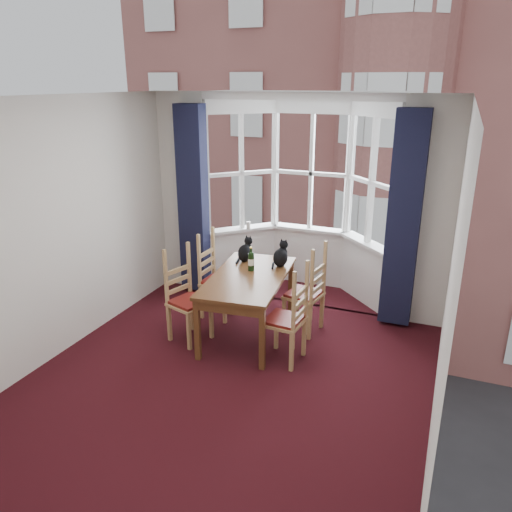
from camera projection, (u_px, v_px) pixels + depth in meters
The scene contains 21 objects.
floor at pixel (223, 386), 5.07m from camera, with size 4.50×4.50×0.00m, color black.
ceiling at pixel (215, 97), 4.14m from camera, with size 4.50×4.50×0.00m, color white.
wall_left at pixel (51, 233), 5.31m from camera, with size 4.50×4.50×0.00m, color silver.
wall_right at pixel (450, 288), 3.89m from camera, with size 4.50×4.50×0.00m, color silver.
wall_near at pixel (32, 387), 2.64m from camera, with size 4.00×4.00×0.00m, color silver.
wall_back_pier_left at pixel (185, 193), 7.15m from camera, with size 0.70×0.12×2.80m, color silver.
wall_back_pier_right at pixel (426, 216), 5.98m from camera, with size 0.70×0.12×2.80m, color silver.
bay_window at pixel (306, 196), 7.01m from camera, with size 2.76×0.94×2.80m.
curtain_left at pixel (193, 201), 6.93m from camera, with size 0.38×0.22×2.60m, color #171934.
curtain_right at pixel (404, 221), 5.92m from camera, with size 0.38×0.22×2.60m, color #171934.
dining_table at pixel (248, 282), 5.90m from camera, with size 1.00×1.64×0.76m.
chair_left_near at pixel (184, 301), 5.89m from camera, with size 0.51×0.52×0.92m.
chair_left_far at pixel (213, 281), 6.49m from camera, with size 0.42×0.44×0.92m.
chair_right_near at pixel (292, 323), 5.36m from camera, with size 0.43×0.45×0.92m.
chair_right_far at pixel (311, 297), 6.01m from camera, with size 0.46×0.48×0.92m.
cat_left at pixel (245, 251), 6.32m from camera, with size 0.21×0.27×0.33m.
cat_right at pixel (281, 256), 6.15m from camera, with size 0.21×0.27×0.34m.
wine_bottle at pixel (251, 260), 5.99m from camera, with size 0.08×0.08×0.30m.
candle_tall at pixel (248, 225), 7.32m from camera, with size 0.06×0.06×0.11m, color white.
street at pixel (423, 214), 35.24m from camera, with size 80.00×80.00×0.00m, color #333335.
tenement_building at pixel (402, 122), 16.78m from camera, with size 18.40×7.80×15.20m.
Camera 1 is at (1.95, -3.89, 2.93)m, focal length 35.00 mm.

